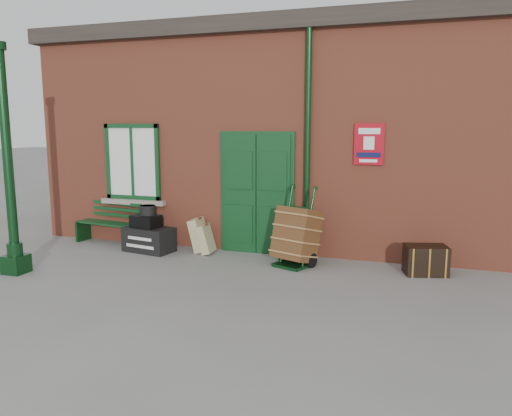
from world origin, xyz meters
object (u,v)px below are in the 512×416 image
at_px(houdini_trunk, 149,239).
at_px(dark_trunk, 426,260).
at_px(bench, 110,222).
at_px(porter_trolley, 296,236).

xyz_separation_m(houdini_trunk, dark_trunk, (4.98, 0.06, 0.00)).
bearing_deg(bench, porter_trolley, 2.38).
xyz_separation_m(bench, houdini_trunk, (1.09, -0.37, -0.20)).
distance_m(houdini_trunk, porter_trolley, 2.89).
bearing_deg(porter_trolley, dark_trunk, 25.39).
relative_size(bench, porter_trolley, 1.09).
bearing_deg(bench, dark_trunk, 5.71).
bearing_deg(porter_trolley, bench, -164.29).
bearing_deg(dark_trunk, porter_trolley, 168.62).
xyz_separation_m(bench, dark_trunk, (6.07, -0.32, -0.20)).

